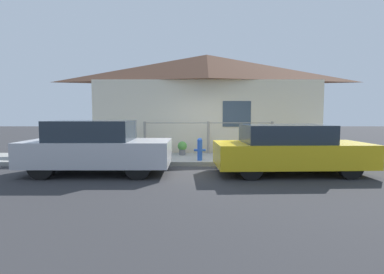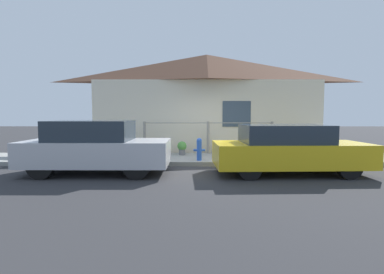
% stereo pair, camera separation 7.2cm
% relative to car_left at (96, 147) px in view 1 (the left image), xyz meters
% --- Properties ---
extents(ground_plane, '(60.00, 60.00, 0.00)m').
position_rel_car_left_xyz_m(ground_plane, '(3.22, 1.11, -0.73)').
color(ground_plane, '#2D2D30').
extents(sidewalk, '(24.00, 2.19, 0.14)m').
position_rel_car_left_xyz_m(sidewalk, '(3.22, 2.21, -0.66)').
color(sidewalk, gray).
rests_on(sidewalk, ground_plane).
extents(house, '(9.46, 2.23, 4.13)m').
position_rel_car_left_xyz_m(house, '(3.22, 4.62, 2.57)').
color(house, beige).
rests_on(house, ground_plane).
extents(fence, '(4.90, 0.10, 1.21)m').
position_rel_car_left_xyz_m(fence, '(3.22, 3.15, 0.07)').
color(fence, gray).
rests_on(fence, sidewalk).
extents(car_left, '(3.89, 1.68, 1.45)m').
position_rel_car_left_xyz_m(car_left, '(0.00, 0.00, 0.00)').
color(car_left, '#B7B7BC').
rests_on(car_left, ground_plane).
extents(car_right, '(4.13, 1.85, 1.34)m').
position_rel_car_left_xyz_m(car_right, '(5.24, -0.00, -0.06)').
color(car_right, gold).
rests_on(car_right, ground_plane).
extents(fire_hydrant, '(0.38, 0.17, 0.72)m').
position_rel_car_left_xyz_m(fire_hydrant, '(2.85, 1.44, -0.21)').
color(fire_hydrant, blue).
rests_on(fire_hydrant, sidewalk).
extents(potted_plant_near_hydrant, '(0.34, 0.34, 0.50)m').
position_rel_car_left_xyz_m(potted_plant_near_hydrant, '(2.24, 2.72, -0.31)').
color(potted_plant_near_hydrant, slate).
rests_on(potted_plant_near_hydrant, sidewalk).
extents(potted_plant_by_fence, '(0.39, 0.39, 0.48)m').
position_rel_car_left_xyz_m(potted_plant_by_fence, '(0.78, 2.87, -0.32)').
color(potted_plant_by_fence, '#9E5638').
rests_on(potted_plant_by_fence, sidewalk).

